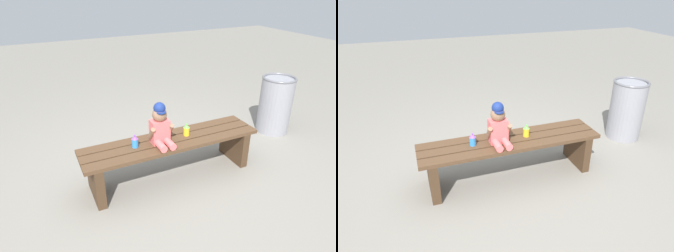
# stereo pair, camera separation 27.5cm
# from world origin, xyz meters

# --- Properties ---
(ground_plane) EXTENTS (16.00, 16.00, 0.00)m
(ground_plane) POSITION_xyz_m (0.00, 0.00, 0.00)
(ground_plane) COLOR gray
(park_bench) EXTENTS (1.77, 0.41, 0.42)m
(park_bench) POSITION_xyz_m (0.00, 0.00, 0.30)
(park_bench) COLOR #513823
(park_bench) RESTS_ON ground_plane
(child_figure) EXTENTS (0.23, 0.27, 0.40)m
(child_figure) POSITION_xyz_m (-0.12, -0.02, 0.60)
(child_figure) COLOR #E56666
(child_figure) RESTS_ON park_bench
(sippy_cup_left) EXTENTS (0.06, 0.06, 0.12)m
(sippy_cup_left) POSITION_xyz_m (-0.37, 0.02, 0.48)
(sippy_cup_left) COLOR #338CE5
(sippy_cup_left) RESTS_ON park_bench
(sippy_cup_right) EXTENTS (0.06, 0.06, 0.12)m
(sippy_cup_right) POSITION_xyz_m (0.17, 0.02, 0.48)
(sippy_cup_right) COLOR yellow
(sippy_cup_right) RESTS_ON park_bench
(trash_bin) EXTENTS (0.41, 0.41, 0.73)m
(trash_bin) POSITION_xyz_m (1.65, 0.34, 0.37)
(trash_bin) COLOR gray
(trash_bin) RESTS_ON ground_plane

